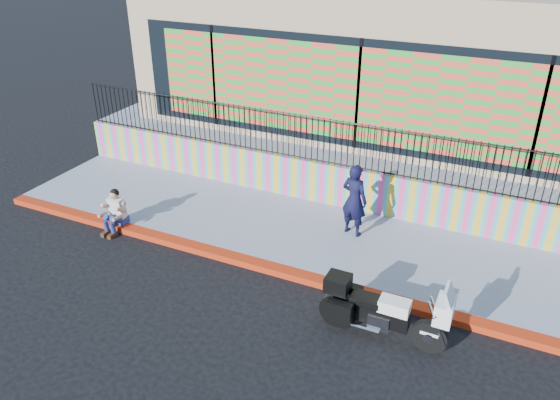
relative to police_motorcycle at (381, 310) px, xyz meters
The scene contains 10 objects.
ground 2.55m from the police_motorcycle, 155.99° to the left, with size 90.00×90.00×0.00m, color black.
red_curb 2.53m from the police_motorcycle, 155.99° to the left, with size 16.00×0.30×0.15m, color red.
sidewalk 3.53m from the police_motorcycle, 130.40° to the left, with size 16.00×3.00×0.15m, color #898EA4.
mural_wall 4.82m from the police_motorcycle, 117.98° to the left, with size 16.00×0.20×1.10m, color #FF4396.
metal_fence 4.98m from the police_motorcycle, 117.98° to the left, with size 15.80×0.04×1.20m, color black, non-canonical shape.
elevated_platform 9.63m from the police_motorcycle, 103.59° to the left, with size 16.00×10.00×1.25m, color #898EA4.
storefront_building 9.78m from the police_motorcycle, 103.90° to the left, with size 14.00×8.06×4.00m.
police_motorcycle is the anchor object (origin of this frame).
police_officer 3.45m from the police_motorcycle, 116.92° to the left, with size 0.64×0.42×1.77m, color black.
seated_man 6.92m from the police_motorcycle, behind, with size 0.54×0.71×1.06m.
Camera 1 is at (3.91, -8.75, 6.84)m, focal length 35.00 mm.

